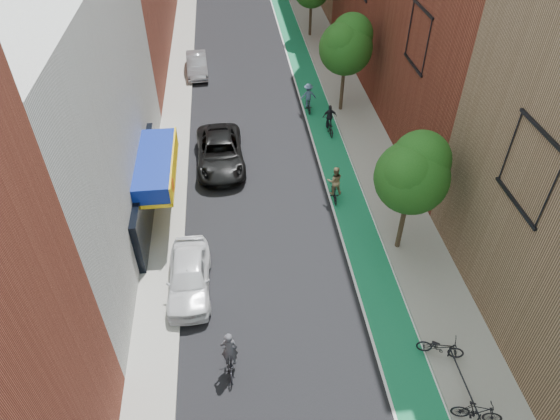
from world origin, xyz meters
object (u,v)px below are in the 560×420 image
object	(u,v)px
parked_car_white	(189,276)
parked_car_silver	(197,65)
cyclist_lead	(230,358)
cyclist_lane_mid	(330,123)
cyclist_lane_far	(308,99)
cyclist_lane_near	(335,186)
parked_car_black	(220,152)

from	to	relation	value
parked_car_white	parked_car_silver	xyz separation A→B (m)	(0.00, 22.79, -0.06)
cyclist_lead	parked_car_silver	bearing A→B (deg)	-86.26
parked_car_white	cyclist_lane_mid	bearing A→B (deg)	55.36
cyclist_lead	cyclist_lane_far	size ratio (longest dim) A/B	1.05
parked_car_white	cyclist_lane_near	bearing A→B (deg)	36.53
parked_car_silver	cyclist_lane_far	xyz separation A→B (m)	(7.89, -7.02, 0.20)
cyclist_lane_far	parked_car_black	bearing A→B (deg)	39.72
parked_car_white	cyclist_lane_far	bearing A→B (deg)	63.60
cyclist_lane_mid	cyclist_lead	bearing A→B (deg)	64.97
parked_car_white	cyclist_lead	world-z (taller)	cyclist_lead
cyclist_lane_near	cyclist_lane_far	distance (m)	10.03
cyclist_lead	cyclist_lane_near	world-z (taller)	cyclist_lead
parked_car_black	parked_car_silver	distance (m)	13.05
cyclist_lead	cyclist_lane_mid	xyz separation A→B (m)	(7.15, 17.11, -0.03)
parked_car_silver	cyclist_lane_mid	distance (m)	13.41
parked_car_silver	cyclist_lane_mid	xyz separation A→B (m)	(8.85, -10.07, -0.02)
parked_car_silver	cyclist_lane_near	distance (m)	18.75
parked_car_silver	cyclist_lane_near	world-z (taller)	cyclist_lane_near
parked_car_white	cyclist_lane_mid	xyz separation A→B (m)	(8.85, 12.72, -0.09)
parked_car_white	parked_car_silver	bearing A→B (deg)	90.19
parked_car_black	parked_car_silver	bearing A→B (deg)	95.18
parked_car_white	parked_car_silver	world-z (taller)	parked_car_white
cyclist_lane_near	parked_car_black	bearing A→B (deg)	-31.71
parked_car_black	cyclist_lane_mid	size ratio (longest dim) A/B	3.06
parked_car_silver	cyclist_lane_near	size ratio (longest dim) A/B	2.17
cyclist_lane_far	parked_car_silver	bearing A→B (deg)	-45.26
parked_car_black	cyclist_lane_mid	world-z (taller)	cyclist_lane_mid
parked_car_black	cyclist_lane_mid	xyz separation A→B (m)	(7.25, 2.88, -0.11)
cyclist_lane_mid	cyclist_lane_near	bearing A→B (deg)	79.11
cyclist_lane_mid	cyclist_lane_far	world-z (taller)	cyclist_lane_far
parked_car_white	cyclist_lane_far	distance (m)	17.63
parked_car_black	cyclist_lane_mid	distance (m)	7.80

